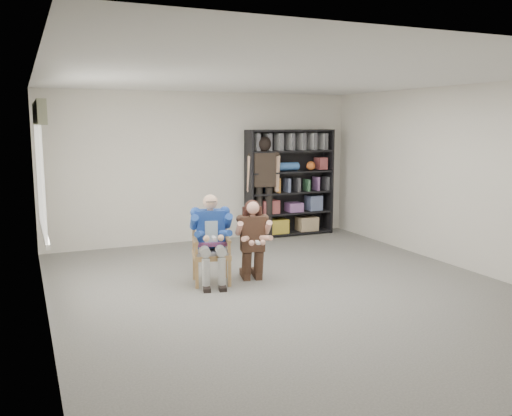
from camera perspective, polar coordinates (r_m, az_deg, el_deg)
name	(u,v)px	position (r m, az deg, el deg)	size (l,w,h in m)	color
room_shell	(288,187)	(7.07, 3.43, 2.21)	(6.00, 7.00, 2.80)	silver
floor	(287,291)	(7.36, 3.33, -8.67)	(6.00, 7.00, 0.01)	#5F5E58
window_left	(42,171)	(7.28, -21.64, 3.62)	(0.16, 2.00, 1.75)	white
armchair	(211,249)	(7.59, -4.73, -4.35)	(0.56, 0.54, 0.97)	#AF784B
seated_man	(211,239)	(7.55, -4.74, -3.28)	(0.54, 0.76, 1.26)	navy
kneeling_woman	(253,241)	(7.66, -0.33, -3.49)	(0.49, 0.78, 1.16)	#39271B
bookshelf	(290,183)	(10.78, 3.57, 2.65)	(1.80, 0.38, 2.10)	black
standing_man	(264,188)	(10.44, 0.83, 2.07)	(0.60, 0.34, 1.96)	#2B221B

